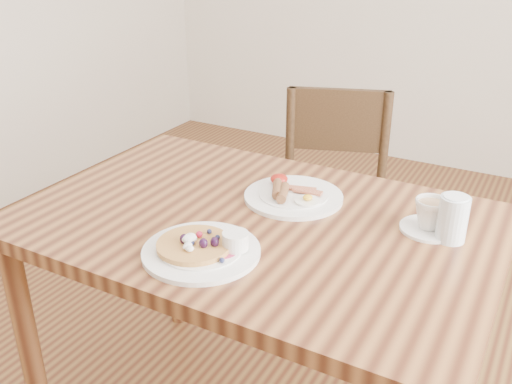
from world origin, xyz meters
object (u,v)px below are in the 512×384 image
breakfast_plate (292,195)px  water_glass (453,219)px  chair_far (332,198)px  pancake_plate (203,248)px  teacup_saucer (430,217)px  dining_table (256,250)px

breakfast_plate → water_glass: bearing=-3.2°
chair_far → pancake_plate: chair_far is taller
pancake_plate → teacup_saucer: size_ratio=1.93×
chair_far → teacup_saucer: chair_far is taller
dining_table → water_glass: bearing=14.5°
dining_table → water_glass: 0.50m
pancake_plate → water_glass: (0.48, 0.34, 0.04)m
pancake_plate → water_glass: size_ratio=2.41×
chair_far → breakfast_plate: 0.63m
breakfast_plate → water_glass: water_glass is taller
dining_table → chair_far: (-0.06, 0.71, -0.16)m
pancake_plate → breakfast_plate: (0.05, 0.36, -0.00)m
pancake_plate → water_glass: 0.59m
chair_far → water_glass: 0.84m
chair_far → pancake_plate: size_ratio=3.26×
dining_table → pancake_plate: size_ratio=4.44×
chair_far → breakfast_plate: bearing=80.1°
dining_table → breakfast_plate: (0.03, 0.14, 0.11)m
breakfast_plate → teacup_saucer: 0.37m
chair_far → water_glass: chair_far is taller
pancake_plate → breakfast_plate: bearing=82.1°
chair_far → teacup_saucer: size_ratio=6.29×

